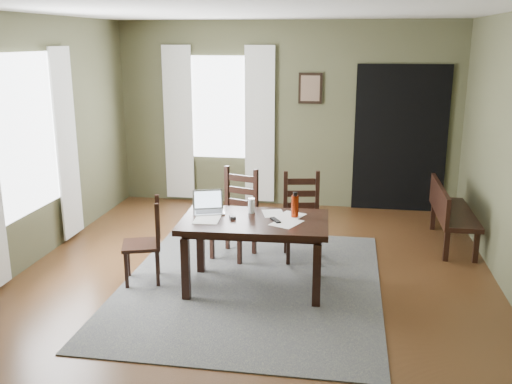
% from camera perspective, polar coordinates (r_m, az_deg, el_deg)
% --- Properties ---
extents(ground, '(5.00, 6.00, 0.01)m').
position_cam_1_polar(ground, '(5.92, -0.48, -9.25)').
color(ground, '#492C16').
extents(room_shell, '(5.02, 6.02, 2.71)m').
position_cam_1_polar(room_shell, '(5.43, -0.52, 8.43)').
color(room_shell, '#4D4E33').
rests_on(room_shell, ground).
extents(rug, '(2.60, 3.20, 0.01)m').
position_cam_1_polar(rug, '(5.91, -0.48, -9.15)').
color(rug, '#444444').
rests_on(rug, ground).
extents(dining_table, '(1.47, 0.92, 0.72)m').
position_cam_1_polar(dining_table, '(5.59, -0.14, -3.61)').
color(dining_table, black).
rests_on(dining_table, rug).
extents(chair_end, '(0.48, 0.48, 0.87)m').
position_cam_1_polar(chair_end, '(5.93, -10.93, -4.95)').
color(chair_end, black).
rests_on(chair_end, rug).
extents(chair_back_left, '(0.55, 0.55, 1.00)m').
position_cam_1_polar(chair_back_left, '(6.50, -2.07, -2.28)').
color(chair_back_left, black).
rests_on(chair_back_left, rug).
extents(chair_back_right, '(0.50, 0.50, 0.97)m').
position_cam_1_polar(chair_back_right, '(6.47, 4.64, -2.55)').
color(chair_back_right, black).
rests_on(chair_back_right, rug).
extents(bench, '(0.42, 1.31, 0.74)m').
position_cam_1_polar(bench, '(7.25, 18.74, -1.68)').
color(bench, black).
rests_on(bench, ground).
extents(laptop, '(0.37, 0.33, 0.21)m').
position_cam_1_polar(laptop, '(5.82, -4.78, -1.44)').
color(laptop, '#B7B7BC').
rests_on(laptop, dining_table).
extents(computer_mouse, '(0.08, 0.10, 0.03)m').
position_cam_1_polar(computer_mouse, '(5.59, -2.37, -2.52)').
color(computer_mouse, '#3F3F42').
rests_on(computer_mouse, dining_table).
extents(tv_remote, '(0.13, 0.17, 0.02)m').
position_cam_1_polar(tv_remote, '(5.51, 1.96, -2.83)').
color(tv_remote, black).
rests_on(tv_remote, dining_table).
extents(drinking_glass, '(0.08, 0.08, 0.15)m').
position_cam_1_polar(drinking_glass, '(5.75, -0.46, -1.37)').
color(drinking_glass, silver).
rests_on(drinking_glass, dining_table).
extents(water_bottle, '(0.08, 0.08, 0.25)m').
position_cam_1_polar(water_bottle, '(5.62, 3.92, -1.37)').
color(water_bottle, '#97260B').
rests_on(water_bottle, dining_table).
extents(paper_a, '(0.27, 0.33, 0.00)m').
position_cam_1_polar(paper_a, '(5.59, -4.92, -2.72)').
color(paper_a, white).
rests_on(paper_a, dining_table).
extents(paper_b, '(0.33, 0.37, 0.00)m').
position_cam_1_polar(paper_b, '(5.46, 3.05, -3.10)').
color(paper_b, white).
rests_on(paper_b, dining_table).
extents(paper_c, '(0.27, 0.31, 0.00)m').
position_cam_1_polar(paper_c, '(5.75, 1.74, -2.15)').
color(paper_c, white).
rests_on(paper_c, dining_table).
extents(paper_d, '(0.33, 0.37, 0.00)m').
position_cam_1_polar(paper_d, '(5.67, 3.38, -2.42)').
color(paper_d, white).
rests_on(paper_d, dining_table).
extents(window_left, '(0.01, 1.30, 1.70)m').
position_cam_1_polar(window_left, '(6.55, -22.11, 5.34)').
color(window_left, white).
rests_on(window_left, ground).
extents(window_back, '(1.00, 0.01, 1.50)m').
position_cam_1_polar(window_back, '(8.56, -3.74, 8.43)').
color(window_back, white).
rests_on(window_back, ground).
extents(curtain_left_far, '(0.03, 0.48, 2.30)m').
position_cam_1_polar(curtain_left_far, '(7.28, -18.41, 4.54)').
color(curtain_left_far, silver).
rests_on(curtain_left_far, ground).
extents(curtain_back_left, '(0.44, 0.03, 2.30)m').
position_cam_1_polar(curtain_back_left, '(8.72, -7.76, 6.80)').
color(curtain_back_left, silver).
rests_on(curtain_back_left, ground).
extents(curtain_back_right, '(0.44, 0.03, 2.30)m').
position_cam_1_polar(curtain_back_right, '(8.44, 0.37, 6.66)').
color(curtain_back_right, silver).
rests_on(curtain_back_right, ground).
extents(framed_picture, '(0.34, 0.03, 0.44)m').
position_cam_1_polar(framed_picture, '(8.33, 5.45, 10.29)').
color(framed_picture, black).
rests_on(framed_picture, ground).
extents(doorway_back, '(1.30, 0.03, 2.10)m').
position_cam_1_polar(doorway_back, '(8.43, 14.22, 5.16)').
color(doorway_back, black).
rests_on(doorway_back, ground).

